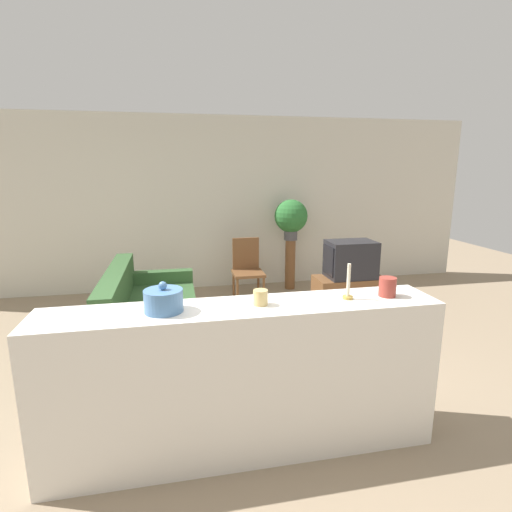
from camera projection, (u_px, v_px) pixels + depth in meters
ground_plane at (233, 404)px, 3.30m from camera, size 14.00×14.00×0.00m
wall_back at (201, 204)px, 6.29m from camera, size 9.00×0.06×2.70m
couch at (149, 317)px, 4.43m from camera, size 0.95×1.89×0.83m
tv_stand at (349, 296)px, 5.24m from camera, size 0.90×0.44×0.52m
television at (350, 259)px, 5.13m from camera, size 0.62×0.42×0.48m
wooden_chair at (247, 267)px, 5.86m from camera, size 0.44×0.44×0.90m
plant_stand at (290, 264)px, 6.38m from camera, size 0.16×0.16×0.80m
potted_plant at (291, 217)px, 6.22m from camera, size 0.52×0.52×0.64m
foreground_counter at (244, 380)px, 2.67m from camera, size 2.60×0.44×1.05m
decorative_bowl at (163, 300)px, 2.44m from camera, size 0.24×0.24×0.19m
candle_jar at (261, 297)px, 2.57m from camera, size 0.09×0.09×0.10m
candlestick at (348, 288)px, 2.68m from camera, size 0.07×0.07×0.24m
coffee_tin at (387, 287)px, 2.74m from camera, size 0.12×0.12×0.13m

